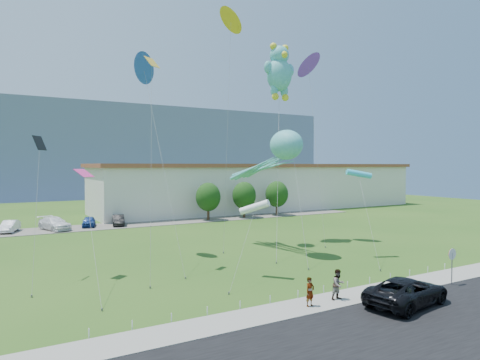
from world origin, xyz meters
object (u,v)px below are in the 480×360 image
object	(u,v)px
suv	(407,291)
pedestrian_left	(310,292)
warehouse	(264,186)
parked_car_silver	(10,226)
pedestrian_right	(338,284)
parked_car_white	(55,223)
parked_car_blue	(89,222)
octopus_kite	(277,155)
parked_car_black	(118,220)
teddy_bear_kite	(279,71)
stop_sign	(452,258)

from	to	relation	value
suv	pedestrian_left	xyz separation A→B (m)	(-4.93, 2.50, 0.06)
warehouse	parked_car_silver	bearing A→B (deg)	-168.51
pedestrian_right	parked_car_white	xyz separation A→B (m)	(-11.12, 37.78, -0.15)
warehouse	suv	world-z (taller)	warehouse
parked_car_blue	octopus_kite	bearing A→B (deg)	-51.02
parked_car_black	teddy_bear_kite	world-z (taller)	teddy_bear_kite
pedestrian_right	octopus_kite	size ratio (longest dim) A/B	0.15
suv	teddy_bear_kite	distance (m)	27.79
pedestrian_left	stop_sign	bearing A→B (deg)	-14.05
parked_car_white	octopus_kite	size ratio (longest dim) A/B	0.44
parked_car_white	teddy_bear_kite	world-z (taller)	teddy_bear_kite
parked_car_black	octopus_kite	bearing A→B (deg)	-60.06
warehouse	teddy_bear_kite	distance (m)	35.61
warehouse	suv	distance (m)	54.49
parked_car_white	parked_car_black	world-z (taller)	parked_car_white
pedestrian_right	pedestrian_left	bearing A→B (deg)	-178.98
octopus_kite	teddy_bear_kite	bearing A→B (deg)	53.29
warehouse	octopus_kite	xyz separation A→B (m)	(-20.49, -33.72, 4.80)
warehouse	pedestrian_right	distance (m)	53.34
parked_car_black	warehouse	bearing A→B (deg)	29.20
stop_sign	parked_car_blue	world-z (taller)	stop_sign
parked_car_silver	parked_car_black	size ratio (longest dim) A/B	0.99
pedestrian_right	parked_car_white	distance (m)	39.38
stop_sign	parked_car_silver	world-z (taller)	stop_sign
warehouse	parked_car_silver	distance (m)	42.19
stop_sign	parked_car_white	world-z (taller)	stop_sign
parked_car_silver	parked_car_white	bearing A→B (deg)	8.85
teddy_bear_kite	warehouse	bearing A→B (deg)	59.80
warehouse	parked_car_black	bearing A→B (deg)	-162.53
parked_car_silver	teddy_bear_kite	xyz separation A→B (m)	(24.70, -20.01, 17.15)
parked_car_black	pedestrian_left	bearing A→B (deg)	-76.54
pedestrian_left	parked_car_silver	bearing A→B (deg)	101.83
parked_car_blue	parked_car_silver	bearing A→B (deg)	-165.31
pedestrian_right	teddy_bear_kite	size ratio (longest dim) A/B	0.09
octopus_kite	teddy_bear_kite	size ratio (longest dim) A/B	0.59
parked_car_silver	parked_car_blue	size ratio (longest dim) A/B	1.09
parked_car_blue	teddy_bear_kite	distance (m)	30.74
suv	pedestrian_left	size ratio (longest dim) A/B	3.49
octopus_kite	stop_sign	bearing A→B (deg)	-74.59
parked_car_white	parked_car_blue	size ratio (longest dim) A/B	1.41
parked_car_silver	teddy_bear_kite	size ratio (longest dim) A/B	0.20
pedestrian_left	teddy_bear_kite	size ratio (longest dim) A/B	0.08
parked_car_silver	parked_car_black	xyz separation A→B (m)	(12.59, -0.63, 0.00)
pedestrian_left	parked_car_white	size ratio (longest dim) A/B	0.30
warehouse	teddy_bear_kite	world-z (taller)	teddy_bear_kite
octopus_kite	parked_car_white	bearing A→B (deg)	122.83
suv	stop_sign	bearing A→B (deg)	-87.25
parked_car_silver	parked_car_white	world-z (taller)	parked_car_white
parked_car_white	parked_car_black	distance (m)	7.76
warehouse	suv	size ratio (longest dim) A/B	10.78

